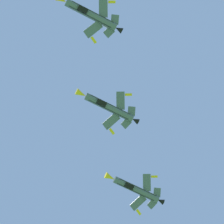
% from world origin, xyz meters
% --- Properties ---
extents(fighter_jet_lead, '(15.93, 9.72, 5.13)m').
position_xyz_m(fighter_jet_lead, '(6.93, 20.34, 117.68)').
color(fighter_jet_lead, '#4C5666').
extents(fighter_jet_left_wing, '(15.93, 9.49, 5.31)m').
position_xyz_m(fighter_jet_left_wing, '(17.13, 39.10, 117.15)').
color(fighter_jet_left_wing, '#4C5666').
extents(fighter_jet_right_wing, '(15.93, 9.63, 5.21)m').
position_xyz_m(fighter_jet_right_wing, '(29.90, 57.23, 117.72)').
color(fighter_jet_right_wing, '#4C5666').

